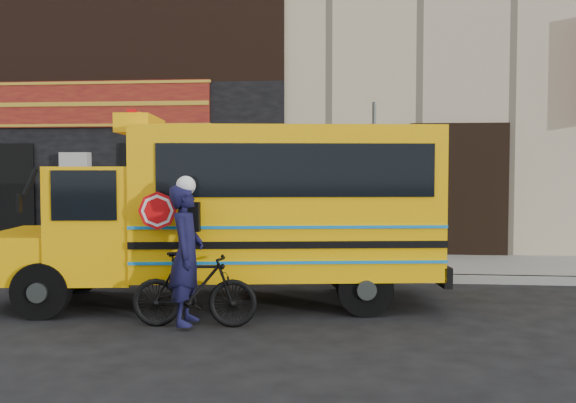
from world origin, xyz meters
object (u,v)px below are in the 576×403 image
(cyclist, at_px, (186,258))
(school_bus, at_px, (243,208))
(bicycle, at_px, (194,290))
(sign_pole, at_px, (373,182))

(cyclist, bearing_deg, school_bus, -18.61)
(school_bus, xyz_separation_m, bicycle, (-0.39, -1.59, -1.00))
(sign_pole, height_order, bicycle, sign_pole)
(school_bus, bearing_deg, cyclist, -106.99)
(sign_pole, xyz_separation_m, bicycle, (-2.49, -4.18, -1.36))
(school_bus, distance_m, bicycle, 1.93)
(sign_pole, height_order, cyclist, sign_pole)
(school_bus, distance_m, cyclist, 1.78)
(school_bus, relative_size, cyclist, 3.82)
(sign_pole, bearing_deg, school_bus, -129.10)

